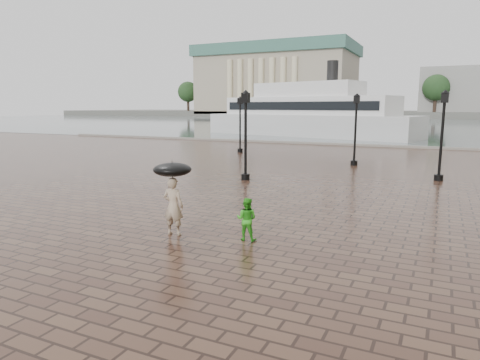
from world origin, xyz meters
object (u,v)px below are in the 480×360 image
object	(u,v)px
street_lamps	(361,129)
child_pedestrian	(247,219)
adult_pedestrian	(173,206)
ferry_near	(307,114)

from	to	relation	value
street_lamps	child_pedestrian	size ratio (longest dim) A/B	17.67
adult_pedestrian	child_pedestrian	xyz separation A→B (m)	(2.14, 0.46, -0.25)
child_pedestrian	ferry_near	xyz separation A→B (m)	(-11.06, 43.02, 2.15)
street_lamps	child_pedestrian	distance (m)	16.85
street_lamps	ferry_near	world-z (taller)	ferry_near
child_pedestrian	ferry_near	world-z (taller)	ferry_near
child_pedestrian	adult_pedestrian	bearing A→B (deg)	5.69
adult_pedestrian	ferry_near	bearing A→B (deg)	-83.82
adult_pedestrian	child_pedestrian	world-z (taller)	adult_pedestrian
adult_pedestrian	ferry_near	size ratio (longest dim) A/B	0.06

